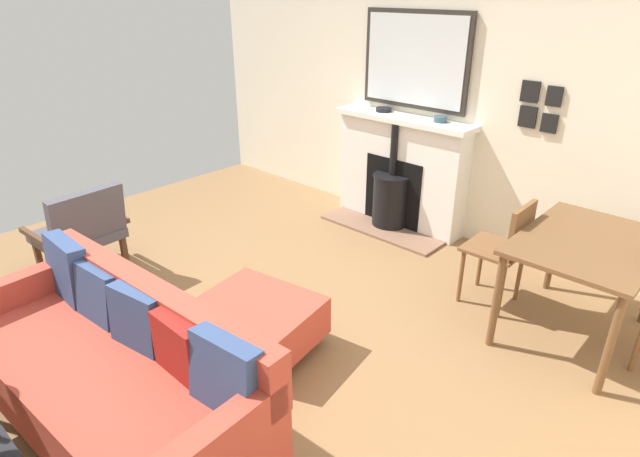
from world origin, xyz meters
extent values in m
cube|color=olive|center=(0.00, 0.00, 0.00)|extent=(5.04, 5.76, 0.01)
cube|color=silver|center=(-2.52, 0.00, 1.35)|extent=(0.12, 5.76, 2.71)
cube|color=brown|center=(-2.02, -0.17, 0.01)|extent=(0.35, 1.29, 0.03)
cube|color=white|center=(-2.33, -0.17, 0.53)|extent=(0.26, 1.36, 1.06)
cube|color=black|center=(-2.22, -0.17, 0.37)|extent=(0.06, 0.65, 0.68)
cylinder|color=black|center=(-2.18, -0.17, 0.28)|extent=(0.36, 0.36, 0.51)
cylinder|color=black|center=(-2.18, -0.17, 0.55)|extent=(0.37, 0.37, 0.02)
cylinder|color=black|center=(-2.18, -0.17, 0.81)|extent=(0.07, 0.07, 0.50)
cube|color=white|center=(-2.31, -0.17, 1.08)|extent=(0.31, 1.44, 0.05)
cube|color=#2D2823|center=(-2.43, -0.17, 1.60)|extent=(0.04, 1.12, 0.88)
cube|color=silver|center=(-2.41, -0.17, 1.60)|extent=(0.01, 1.04, 0.80)
cylinder|color=black|center=(-2.34, -0.43, 1.12)|extent=(0.15, 0.15, 0.04)
torus|color=black|center=(-2.34, -0.43, 1.14)|extent=(0.15, 0.15, 0.01)
cylinder|color=#334C56|center=(-2.34, 0.20, 1.13)|extent=(0.12, 0.12, 0.05)
torus|color=#334C56|center=(-2.34, 0.20, 1.15)|extent=(0.12, 0.12, 0.01)
cylinder|color=#B2B2B7|center=(0.77, -0.56, 0.05)|extent=(0.04, 0.04, 0.10)
cube|color=#B74233|center=(1.03, 0.29, 0.28)|extent=(0.87, 2.00, 0.36)
cube|color=#B74233|center=(0.71, 0.28, 0.63)|extent=(0.24, 1.97, 0.33)
cube|color=#B74233|center=(1.08, -0.63, 0.55)|extent=(0.74, 0.16, 0.18)
cube|color=#B74233|center=(0.99, 1.21, 0.55)|extent=(0.74, 0.16, 0.18)
cube|color=#334775|center=(0.84, -0.47, 0.64)|extent=(0.15, 0.40, 0.40)
cube|color=#334775|center=(0.82, -0.10, 0.61)|extent=(0.18, 0.34, 0.34)
cube|color=#334775|center=(0.80, 0.30, 0.61)|extent=(0.19, 0.36, 0.35)
cube|color=maroon|center=(0.79, 0.66, 0.61)|extent=(0.11, 0.33, 0.33)
cube|color=#334775|center=(0.77, 1.00, 0.63)|extent=(0.19, 0.39, 0.38)
cylinder|color=#B2B2B7|center=(0.31, 0.08, 0.04)|extent=(0.04, 0.04, 0.09)
cylinder|color=#B2B2B7|center=(0.21, 0.67, 0.04)|extent=(0.04, 0.04, 0.09)
cylinder|color=#B2B2B7|center=(-0.18, 0.00, 0.04)|extent=(0.04, 0.04, 0.09)
cylinder|color=#B2B2B7|center=(-0.28, 0.59, 0.04)|extent=(0.04, 0.04, 0.09)
cube|color=#B74233|center=(0.01, 0.34, 0.23)|extent=(0.73, 0.84, 0.27)
cube|color=#4C3321|center=(0.11, -1.80, 0.16)|extent=(0.05, 0.05, 0.33)
cube|color=#4C3321|center=(0.61, -1.77, 0.16)|extent=(0.05, 0.05, 0.33)
cube|color=#4C3321|center=(0.08, -1.33, 0.16)|extent=(0.05, 0.05, 0.33)
cube|color=#4C3321|center=(0.59, -1.30, 0.16)|extent=(0.05, 0.05, 0.33)
cube|color=#4C4C56|center=(0.35, -1.55, 0.35)|extent=(0.63, 0.59, 0.08)
cube|color=#4C4C56|center=(0.33, -1.30, 0.59)|extent=(0.61, 0.16, 0.42)
cube|color=#4C3321|center=(0.03, -1.57, 0.44)|extent=(0.07, 0.53, 0.04)
cube|color=#4C3321|center=(0.67, -1.53, 0.44)|extent=(0.07, 0.53, 0.04)
cylinder|color=brown|center=(-2.07, 1.47, 0.35)|extent=(0.05, 0.05, 0.70)
cylinder|color=brown|center=(-1.07, 1.47, 0.35)|extent=(0.05, 0.05, 0.70)
cylinder|color=brown|center=(-1.07, 2.16, 0.35)|extent=(0.05, 0.05, 0.70)
cube|color=brown|center=(-1.57, 1.82, 0.71)|extent=(1.10, 0.79, 0.03)
cylinder|color=brown|center=(-1.73, 1.04, 0.22)|extent=(0.03, 0.03, 0.45)
cylinder|color=brown|center=(-1.41, 1.04, 0.22)|extent=(0.03, 0.03, 0.45)
cylinder|color=brown|center=(-1.73, 1.36, 0.22)|extent=(0.03, 0.03, 0.45)
cylinder|color=brown|center=(-1.41, 1.36, 0.22)|extent=(0.03, 0.03, 0.45)
cube|color=brown|center=(-1.57, 1.20, 0.46)|extent=(0.40, 0.40, 0.02)
cube|color=brown|center=(-1.57, 1.37, 0.66)|extent=(0.36, 0.04, 0.37)
cylinder|color=brown|center=(-1.43, 2.25, 0.23)|extent=(0.04, 0.04, 0.46)
cube|color=black|center=(-2.44, 0.93, 1.46)|extent=(0.02, 0.15, 0.17)
cube|color=black|center=(-2.44, 1.13, 1.44)|extent=(0.02, 0.12, 0.16)
cube|color=black|center=(-2.44, 0.94, 1.25)|extent=(0.02, 0.14, 0.17)
cube|color=black|center=(-2.44, 1.13, 1.23)|extent=(0.02, 0.13, 0.15)
camera|label=1|loc=(1.84, 2.58, 2.23)|focal=29.23mm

